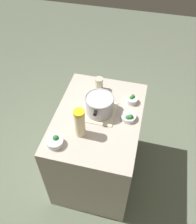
% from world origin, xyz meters
% --- Properties ---
extents(ground_plane, '(8.00, 8.00, 0.00)m').
position_xyz_m(ground_plane, '(0.00, 0.00, 0.00)').
color(ground_plane, '#616B57').
extents(counter_slab, '(1.02, 0.75, 0.92)m').
position_xyz_m(counter_slab, '(0.00, 0.00, 0.46)').
color(counter_slab, '#B4A79A').
rests_on(counter_slab, ground_plane).
extents(dish_cloth, '(0.30, 0.28, 0.01)m').
position_xyz_m(dish_cloth, '(0.05, 0.00, 0.92)').
color(dish_cloth, beige).
rests_on(dish_cloth, counter_slab).
extents(cooking_pot, '(0.32, 0.25, 0.16)m').
position_xyz_m(cooking_pot, '(0.05, 0.00, 1.01)').
color(cooking_pot, '#B7B7BC').
rests_on(cooking_pot, dish_cloth).
extents(lemonade_pitcher, '(0.09, 0.09, 0.27)m').
position_xyz_m(lemonade_pitcher, '(-0.22, 0.09, 1.05)').
color(lemonade_pitcher, beige).
rests_on(lemonade_pitcher, counter_slab).
extents(mason_jar, '(0.08, 0.08, 0.13)m').
position_xyz_m(mason_jar, '(0.33, 0.07, 0.98)').
color(mason_jar, beige).
rests_on(mason_jar, counter_slab).
extents(broccoli_bowl_front, '(0.10, 0.10, 0.07)m').
position_xyz_m(broccoli_bowl_front, '(0.24, -0.26, 0.95)').
color(broccoli_bowl_front, silver).
rests_on(broccoli_bowl_front, counter_slab).
extents(broccoli_bowl_center, '(0.13, 0.13, 0.08)m').
position_xyz_m(broccoli_bowl_center, '(-0.37, 0.25, 0.95)').
color(broccoli_bowl_center, silver).
rests_on(broccoli_bowl_center, counter_slab).
extents(broccoli_bowl_back, '(0.13, 0.13, 0.07)m').
position_xyz_m(broccoli_bowl_back, '(0.03, -0.26, 0.94)').
color(broccoli_bowl_back, silver).
rests_on(broccoli_bowl_back, counter_slab).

